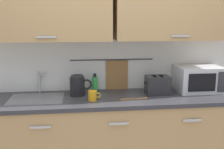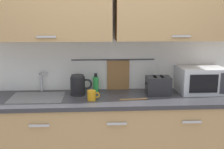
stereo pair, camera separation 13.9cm
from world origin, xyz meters
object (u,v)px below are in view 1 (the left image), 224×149
object	(u,v)px
toaster	(157,85)
mug_near_sink	(93,96)
electric_kettle	(78,86)
wooden_spoon	(138,99)
microwave	(198,79)
dish_soap_bottle	(95,84)

from	to	relation	value
toaster	mug_near_sink	bearing A→B (deg)	-167.96
electric_kettle	toaster	bearing A→B (deg)	-3.37
wooden_spoon	electric_kettle	bearing A→B (deg)	160.65
electric_kettle	mug_near_sink	xyz separation A→B (m)	(0.14, -0.19, -0.05)
toaster	electric_kettle	bearing A→B (deg)	176.63
microwave	dish_soap_bottle	size ratio (longest dim) A/B	2.35
microwave	toaster	bearing A→B (deg)	-171.73
dish_soap_bottle	microwave	bearing A→B (deg)	-4.93
dish_soap_bottle	toaster	distance (m)	0.66
microwave	wooden_spoon	distance (m)	0.75
mug_near_sink	toaster	size ratio (longest dim) A/B	0.47
microwave	wooden_spoon	xyz separation A→B (m)	(-0.70, -0.22, -0.13)
mug_near_sink	wooden_spoon	distance (m)	0.44
microwave	electric_kettle	world-z (taller)	microwave
wooden_spoon	toaster	bearing A→B (deg)	32.92
microwave	toaster	size ratio (longest dim) A/B	1.80
microwave	wooden_spoon	bearing A→B (deg)	-162.50
electric_kettle	toaster	size ratio (longest dim) A/B	0.89
dish_soap_bottle	wooden_spoon	bearing A→B (deg)	-38.58
dish_soap_bottle	wooden_spoon	size ratio (longest dim) A/B	0.71
microwave	dish_soap_bottle	xyz separation A→B (m)	(-1.10, 0.09, -0.05)
dish_soap_bottle	toaster	bearing A→B (deg)	-14.36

